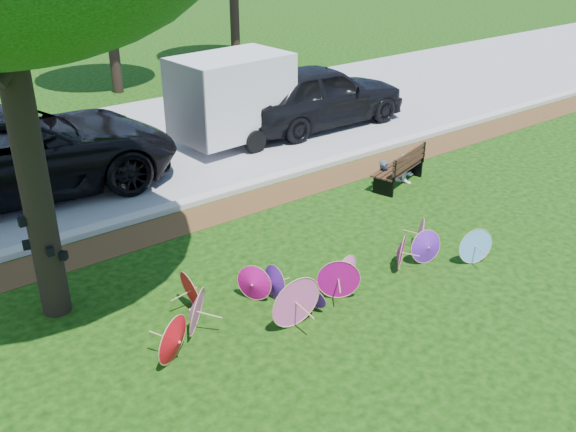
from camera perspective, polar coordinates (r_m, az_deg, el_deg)
name	(u,v)px	position (r m, az deg, el deg)	size (l,w,h in m)	color
ground	(340,321)	(10.11, 4.64, -9.33)	(90.00, 90.00, 0.00)	black
mulch_strip	(195,219)	(13.30, -8.24, -0.28)	(90.00, 1.00, 0.01)	#472D16
curb	(179,205)	(13.84, -9.69, 0.94)	(90.00, 0.30, 0.12)	#B7B5AD
street	(102,154)	(17.41, -16.19, 5.35)	(90.00, 8.00, 0.01)	gray
parasol_pile	(310,283)	(10.36, 1.98, -5.94)	(6.33, 2.26, 0.89)	#5F1EAC
black_van	(19,152)	(15.25, -22.83, 5.25)	(3.17, 6.88, 1.91)	black
dark_pickup	(319,95)	(18.75, 2.74, 10.69)	(2.14, 5.32, 1.81)	black
cargo_trailer	(232,95)	(17.15, -5.01, 10.65)	(2.95, 1.87, 2.66)	silver
park_bench	(397,167)	(14.91, 9.70, 4.33)	(1.64, 0.62, 0.85)	black
person_left	(385,162)	(14.63, 8.66, 4.79)	(0.45, 0.30, 1.24)	#3B4251
person_right	(407,155)	(15.12, 10.54, 5.34)	(0.60, 0.47, 1.24)	silver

